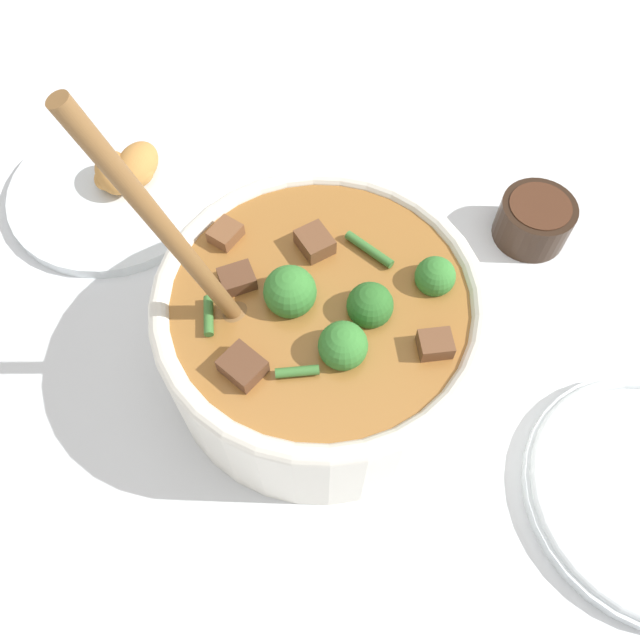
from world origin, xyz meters
TOP-DOWN VIEW (x-y plane):
  - ground_plane at (0.00, 0.00)m, footprint 4.00×4.00m
  - stew_bowl at (0.00, 0.00)m, footprint 0.25×0.25m
  - condiment_bowl at (-0.24, 0.06)m, footprint 0.07×0.07m
  - food_plate at (-0.00, -0.28)m, footprint 0.21×0.21m

SIDE VIEW (x-z plane):
  - ground_plane at x=0.00m, z-range 0.00..0.00m
  - food_plate at x=0.00m, z-range -0.01..0.04m
  - condiment_bowl at x=-0.24m, z-range 0.00..0.05m
  - stew_bowl at x=0.00m, z-range -0.09..0.21m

